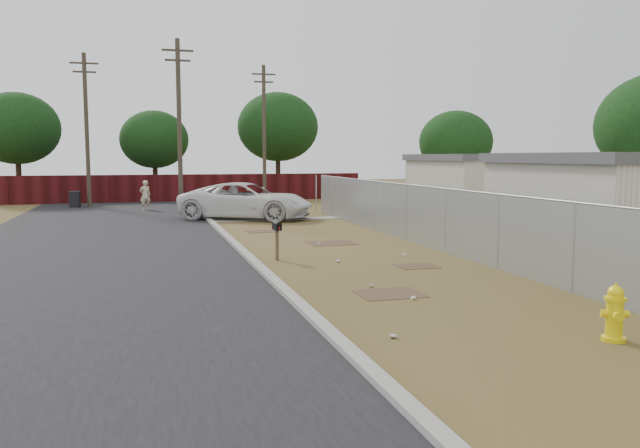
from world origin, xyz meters
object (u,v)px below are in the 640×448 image
object	(u,v)px
fire_hydrant	(615,314)
pedestrian	(145,195)
mailbox	(277,230)
trash_bin	(75,199)
pickup_truck	(247,201)

from	to	relation	value
fire_hydrant	pedestrian	size ratio (longest dim) A/B	0.57
mailbox	trash_bin	world-z (taller)	mailbox
fire_hydrant	mailbox	xyz separation A→B (m)	(-3.63, 9.26, 0.45)
pedestrian	mailbox	bearing A→B (deg)	84.30
pickup_truck	fire_hydrant	bearing A→B (deg)	-144.82
pedestrian	fire_hydrant	bearing A→B (deg)	87.95
pickup_truck	pedestrian	world-z (taller)	pickup_truck
pedestrian	trash_bin	world-z (taller)	pedestrian
mailbox	pickup_truck	world-z (taller)	pickup_truck
pickup_truck	trash_bin	size ratio (longest dim) A/B	6.60
trash_bin	pickup_truck	bearing A→B (deg)	-47.95
mailbox	pedestrian	xyz separation A→B (m)	(-3.55, 18.59, -0.07)
fire_hydrant	mailbox	size ratio (longest dim) A/B	0.84
pickup_truck	trash_bin	distance (m)	12.88
fire_hydrant	pedestrian	world-z (taller)	pedestrian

